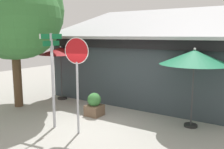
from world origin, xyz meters
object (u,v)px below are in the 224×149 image
Objects in this scene: patio_umbrella_crimson_left at (61,52)px; shade_tree at (15,12)px; sidewalk_planter at (94,105)px; stop_sign at (77,67)px; street_sign_post at (52,72)px; patio_umbrella_forest_green_center at (194,58)px.

patio_umbrella_crimson_left is 0.41× the size of shade_tree.
sidewalk_planter is (2.77, -1.11, -1.87)m from patio_umbrella_crimson_left.
shade_tree is at bearing 169.23° from stop_sign.
patio_umbrella_crimson_left is at bearing 78.07° from shade_tree.
stop_sign is (1.01, 0.04, 0.21)m from street_sign_post.
stop_sign is at bearing -69.88° from sidewalk_planter.
shade_tree is 4.86m from sidewalk_planter.
patio_umbrella_forest_green_center is at bearing 13.77° from sidewalk_planter.
sidewalk_planter is at bearing 110.12° from stop_sign.
sidewalk_planter is at bearing 15.87° from shade_tree.
street_sign_post is 1.17× the size of patio_umbrella_forest_green_center.
shade_tree reaches higher than patio_umbrella_forest_green_center.
patio_umbrella_crimson_left is at bearing 140.91° from stop_sign.
sidewalk_planter is at bearing -166.23° from patio_umbrella_forest_green_center.
patio_umbrella_forest_green_center is at bearing 33.22° from street_sign_post.
street_sign_post is at bearing -15.35° from shade_tree.
stop_sign is 1.17× the size of patio_umbrella_crimson_left.
patio_umbrella_forest_green_center is 2.99× the size of sidewalk_planter.
street_sign_post is at bearing -49.70° from patio_umbrella_crimson_left.
shade_tree is at bearing -165.21° from patio_umbrella_forest_green_center.
patio_umbrella_crimson_left is 2.65m from shade_tree.
patio_umbrella_crimson_left is 3.52m from sidewalk_planter.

